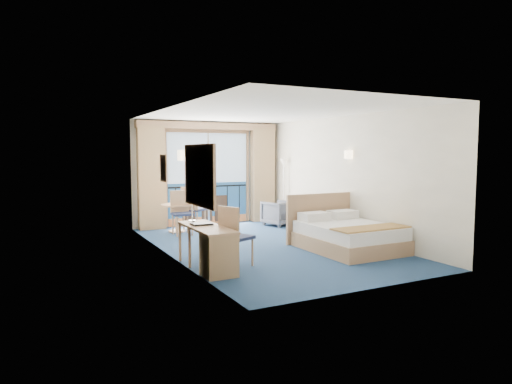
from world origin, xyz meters
name	(u,v)px	position (x,y,z in m)	size (l,w,h in m)	color
floor	(266,246)	(0.00, 0.00, 0.00)	(6.50, 6.50, 0.00)	navy
room_walls	(266,158)	(0.00, 0.00, 1.78)	(4.04, 6.54, 2.72)	white
balcony_door	(208,181)	(-0.01, 3.22, 1.14)	(2.36, 0.03, 2.52)	navy
curtain_left	(151,178)	(-1.55, 3.07, 1.28)	(0.65, 0.22, 2.55)	tan
curtain_right	(263,175)	(1.55, 3.07, 1.28)	(0.65, 0.22, 2.55)	tan
pelmet	(209,126)	(0.00, 3.10, 2.58)	(3.80, 0.25, 0.18)	tan
mirror	(200,175)	(-1.97, -1.50, 1.55)	(0.05, 1.25, 0.95)	tan
wall_print	(164,168)	(-1.97, 0.45, 1.60)	(0.04, 0.42, 0.52)	tan
sconce_left	(183,155)	(-1.94, -0.60, 1.85)	(0.18, 0.18, 0.18)	#FCE0B0
sconce_right	(348,155)	(1.94, -0.15, 1.85)	(0.18, 0.18, 0.18)	#FCE0B0
bed	(347,235)	(1.23, -1.03, 0.29)	(1.64, 1.95, 1.03)	tan
nightstand	(330,225)	(1.79, 0.28, 0.25)	(0.38, 0.36, 0.50)	tan
phone	(331,213)	(1.79, 0.27, 0.54)	(0.17, 0.13, 0.08)	silver
armchair	(278,213)	(1.54, 2.17, 0.32)	(0.69, 0.71, 0.65)	#484E58
floor_lamp	(284,175)	(1.86, 2.45, 1.31)	(0.24, 0.24, 1.72)	silver
desk	(216,250)	(-1.73, -1.56, 0.39)	(0.51, 1.49, 0.70)	tan
desk_chair	(234,233)	(-1.31, -1.28, 0.58)	(0.59, 0.58, 1.02)	#1D2544
folder	(202,224)	(-1.75, -0.97, 0.72)	(0.33, 0.25, 0.03)	black
desk_lamp	(192,202)	(-1.81, -0.69, 1.06)	(0.13, 0.13, 0.48)	silver
round_table	(177,211)	(-1.12, 2.44, 0.50)	(0.74, 0.74, 0.66)	tan
table_chair_a	(192,206)	(-0.74, 2.40, 0.60)	(0.65, 0.65, 1.07)	#1D2544
table_chair_b	(181,210)	(-1.13, 2.06, 0.57)	(0.44, 0.45, 1.01)	#1D2544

